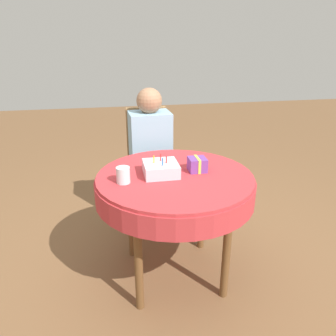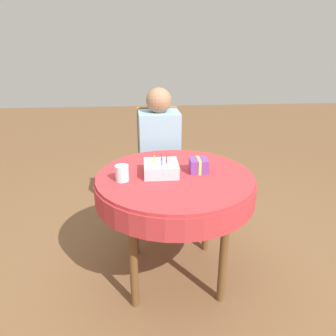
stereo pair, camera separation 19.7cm
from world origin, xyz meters
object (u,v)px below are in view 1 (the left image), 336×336
birthday_cake (161,169)px  chair (149,163)px  person (151,146)px  drinking_glass (123,175)px  gift_box (197,164)px

birthday_cake → chair: bearing=88.3°
person → chair: bearing=90.0°
person → drinking_glass: (-0.26, -0.75, 0.08)m
chair → drinking_glass: bearing=-109.8°
birthday_cake → drinking_glass: size_ratio=2.19×
chair → gift_box: chair is taller
chair → birthday_cake: (-0.02, -0.77, 0.26)m
person → drinking_glass: size_ratio=12.37×
birthday_cake → gift_box: size_ratio=1.80×
chair → drinking_glass: size_ratio=10.45×
drinking_glass → person: bearing=70.7°
gift_box → person: bearing=107.7°
gift_box → chair: bearing=105.9°
person → gift_box: size_ratio=10.18×
chair → birthday_cake: 0.81m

